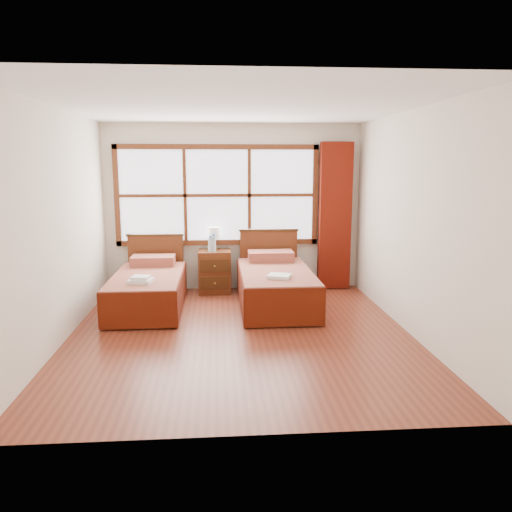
{
  "coord_description": "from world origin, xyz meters",
  "views": [
    {
      "loc": [
        -0.25,
        -5.63,
        1.98
      ],
      "look_at": [
        0.24,
        0.7,
        0.81
      ],
      "focal_mm": 35.0,
      "sensor_mm": 36.0,
      "label": 1
    }
  ],
  "objects": [
    {
      "name": "lamp",
      "position": [
        -0.31,
        2.09,
        0.91
      ],
      "size": [
        0.18,
        0.18,
        0.35
      ],
      "color": "#C18B3D",
      "rests_on": "nightstand"
    },
    {
      "name": "towels_left",
      "position": [
        -1.24,
        0.67,
        0.53
      ],
      "size": [
        0.33,
        0.3,
        0.09
      ],
      "rotation": [
        0.0,
        0.0,
        -0.16
      ],
      "color": "white",
      "rests_on": "bed_left"
    },
    {
      "name": "curtain",
      "position": [
        1.6,
        2.11,
        1.17
      ],
      "size": [
        0.5,
        0.16,
        2.3
      ],
      "primitive_type": "cube",
      "color": "maroon",
      "rests_on": "wall_back"
    },
    {
      "name": "ceiling",
      "position": [
        0.0,
        0.0,
        2.6
      ],
      "size": [
        4.5,
        4.5,
        0.0
      ],
      "primitive_type": "plane",
      "rotation": [
        3.14,
        0.0,
        0.0
      ],
      "color": "white",
      "rests_on": "wall_back"
    },
    {
      "name": "bed_left",
      "position": [
        -1.22,
        1.2,
        0.28
      ],
      "size": [
        0.95,
        1.97,
        0.91
      ],
      "color": "#381F0B",
      "rests_on": "floor"
    },
    {
      "name": "wall_right",
      "position": [
        2.0,
        0.0,
        1.3
      ],
      "size": [
        0.0,
        4.5,
        4.5
      ],
      "primitive_type": "plane",
      "rotation": [
        1.57,
        0.0,
        -1.57
      ],
      "color": "silver",
      "rests_on": "floor"
    },
    {
      "name": "wall_left",
      "position": [
        -2.0,
        0.0,
        1.3
      ],
      "size": [
        0.0,
        4.5,
        4.5
      ],
      "primitive_type": "plane",
      "rotation": [
        1.57,
        0.0,
        1.57
      ],
      "color": "silver",
      "rests_on": "floor"
    },
    {
      "name": "towels_right",
      "position": [
        0.54,
        0.66,
        0.54
      ],
      "size": [
        0.35,
        0.33,
        0.04
      ],
      "rotation": [
        0.0,
        0.0,
        -0.34
      ],
      "color": "white",
      "rests_on": "bed_right"
    },
    {
      "name": "bed_right",
      "position": [
        0.55,
        1.2,
        0.3
      ],
      "size": [
        1.01,
        2.03,
        0.97
      ],
      "color": "#381F0B",
      "rests_on": "floor"
    },
    {
      "name": "nightstand",
      "position": [
        -0.31,
        1.99,
        0.33
      ],
      "size": [
        0.5,
        0.49,
        0.66
      ],
      "color": "#582A13",
      "rests_on": "floor"
    },
    {
      "name": "bottle_far",
      "position": [
        -0.32,
        1.93,
        0.79
      ],
      "size": [
        0.07,
        0.07,
        0.27
      ],
      "color": "silver",
      "rests_on": "nightstand"
    },
    {
      "name": "floor",
      "position": [
        0.0,
        0.0,
        0.0
      ],
      "size": [
        4.5,
        4.5,
        0.0
      ],
      "primitive_type": "plane",
      "color": "maroon",
      "rests_on": "ground"
    },
    {
      "name": "bottle_near",
      "position": [
        -0.37,
        1.91,
        0.77
      ],
      "size": [
        0.06,
        0.06,
        0.24
      ],
      "color": "silver",
      "rests_on": "nightstand"
    },
    {
      "name": "wall_back",
      "position": [
        0.0,
        2.25,
        1.3
      ],
      "size": [
        4.0,
        0.0,
        4.0
      ],
      "primitive_type": "plane",
      "rotation": [
        1.57,
        0.0,
        0.0
      ],
      "color": "silver",
      "rests_on": "floor"
    },
    {
      "name": "window",
      "position": [
        -0.25,
        2.21,
        1.5
      ],
      "size": [
        3.16,
        0.06,
        1.56
      ],
      "color": "white",
      "rests_on": "wall_back"
    }
  ]
}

